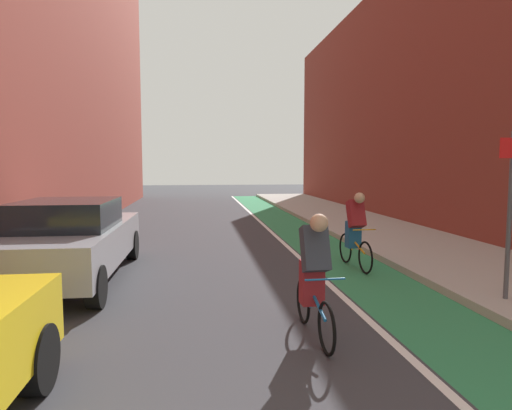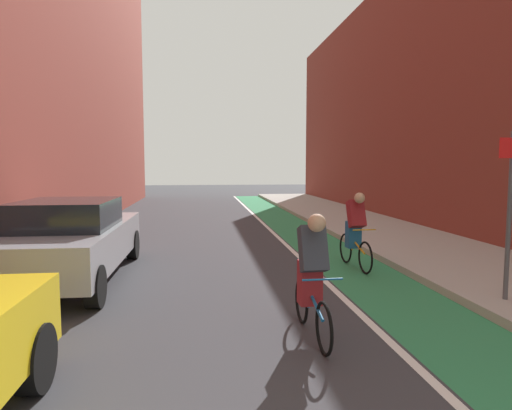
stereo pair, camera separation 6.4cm
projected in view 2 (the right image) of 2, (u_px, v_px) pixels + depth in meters
name	position (u px, v px, depth m)	size (l,w,h in m)	color
ground_plane	(211.00, 244.00, 12.26)	(74.06, 74.06, 0.00)	#38383D
bike_lane_paint	(299.00, 231.00, 14.59)	(1.60, 33.66, 0.00)	#2D8451
lane_divider_stripe	(272.00, 232.00, 14.48)	(0.12, 33.66, 0.00)	white
sidewalk_right	(373.00, 228.00, 14.89)	(3.40, 33.66, 0.14)	#A8A59E
building_facade_right	(429.00, 95.00, 16.80)	(2.40, 29.66, 9.58)	brown
parked_sedan_silver	(71.00, 239.00, 8.34)	(1.91, 4.71, 1.53)	#9EA0A8
cyclist_lead	(312.00, 275.00, 5.56)	(0.48, 1.67, 1.59)	black
cyclist_mid	(355.00, 228.00, 9.36)	(0.48, 1.71, 1.61)	black
street_sign_post	(510.00, 200.00, 6.63)	(0.44, 0.07, 2.53)	#4C4C51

